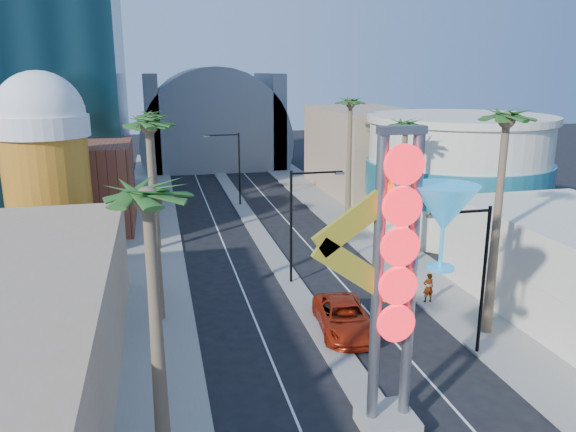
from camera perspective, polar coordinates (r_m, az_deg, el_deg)
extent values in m
cube|color=gray|center=(52.82, -13.66, -1.65)|extent=(5.00, 100.00, 0.15)
cube|color=gray|center=(55.84, 6.20, -0.44)|extent=(5.00, 100.00, 0.15)
cube|color=gray|center=(56.37, -3.97, -0.24)|extent=(1.60, 84.00, 0.15)
cube|color=brown|center=(55.31, -20.65, 2.73)|extent=(10.00, 10.00, 8.00)
cube|color=tan|center=(69.06, 7.86, 6.57)|extent=(10.00, 20.00, 10.00)
cylinder|color=#BD6819|center=(47.52, -23.09, 1.91)|extent=(6.40, 6.40, 10.00)
cylinder|color=white|center=(46.75, -23.75, 8.37)|extent=(7.00, 7.00, 1.60)
sphere|color=white|center=(46.68, -23.85, 9.35)|extent=(6.60, 6.60, 6.60)
cylinder|color=beige|center=(53.83, 16.71, 3.84)|extent=(16.00, 16.00, 10.00)
cylinder|color=teal|center=(53.83, 16.71, 3.84)|extent=(16.60, 16.60, 3.00)
cylinder|color=beige|center=(53.16, 17.13, 9.45)|extent=(16.60, 16.60, 0.60)
cylinder|color=slate|center=(88.86, -7.63, 7.70)|extent=(22.00, 16.00, 22.00)
cube|color=slate|center=(88.13, -13.60, 9.33)|extent=(2.00, 16.00, 14.00)
cube|color=slate|center=(89.88, -1.89, 9.82)|extent=(2.00, 16.00, 14.00)
cube|color=gray|center=(25.04, 10.04, -19.88)|extent=(2.20, 2.20, 0.80)
cylinder|color=slate|center=(21.92, 9.05, -6.95)|extent=(0.44, 0.44, 12.00)
cylinder|color=slate|center=(22.47, 12.38, -6.57)|extent=(0.44, 0.44, 12.00)
cube|color=slate|center=(20.80, 11.51, 8.56)|extent=(1.80, 0.50, 0.30)
cylinder|color=red|center=(20.64, 11.74, 5.14)|extent=(1.50, 0.25, 1.50)
cylinder|color=red|center=(20.95, 11.52, 0.96)|extent=(1.50, 0.25, 1.50)
cylinder|color=red|center=(21.36, 11.31, -3.09)|extent=(1.50, 0.25, 1.50)
cylinder|color=red|center=(21.87, 11.11, -6.96)|extent=(1.50, 0.25, 1.50)
cylinder|color=red|center=(22.48, 10.92, -10.64)|extent=(1.50, 0.25, 1.50)
cube|color=yellow|center=(20.77, 7.04, -0.25)|extent=(3.47, 0.25, 2.80)
cube|color=yellow|center=(21.36, 6.88, -5.45)|extent=(3.47, 0.25, 2.80)
cone|color=#238FC9|center=(22.15, 15.59, 0.78)|extent=(2.60, 2.60, 1.80)
cylinder|color=#238FC9|center=(22.57, 15.32, -3.16)|extent=(0.16, 0.16, 1.60)
cylinder|color=#238FC9|center=(22.82, 15.18, -5.08)|extent=(1.10, 1.10, 0.12)
cylinder|color=black|center=(38.30, 0.32, -1.29)|extent=(0.18, 0.18, 8.00)
cube|color=black|center=(37.90, 2.98, 4.42)|extent=(3.60, 0.12, 0.12)
cube|color=slate|center=(38.38, 5.28, 4.36)|extent=(0.60, 0.25, 0.18)
cylinder|color=black|center=(61.33, -4.96, 4.71)|extent=(0.18, 0.18, 8.00)
cube|color=black|center=(60.57, -6.74, 8.17)|extent=(3.60, 0.12, 0.12)
cube|color=slate|center=(60.42, -8.25, 8.01)|extent=(0.60, 0.25, 0.18)
cylinder|color=black|center=(30.46, 19.23, -6.39)|extent=(0.18, 0.18, 8.00)
cube|color=black|center=(28.53, 17.11, 0.39)|extent=(3.24, 0.12, 0.12)
cube|color=slate|center=(27.86, 14.53, 0.03)|extent=(0.60, 0.25, 0.18)
cylinder|color=brown|center=(20.07, -13.10, -13.21)|extent=(0.40, 0.40, 10.50)
sphere|color=#1F531B|center=(18.25, -14.04, 1.55)|extent=(2.40, 2.40, 2.40)
cylinder|color=brown|center=(32.99, -13.38, -1.16)|extent=(0.40, 0.40, 11.50)
sphere|color=#1F531B|center=(31.95, -13.99, 8.82)|extent=(2.40, 2.40, 2.40)
cylinder|color=brown|center=(46.78, -13.41, 2.50)|extent=(0.40, 0.40, 10.00)
sphere|color=#1F531B|center=(46.03, -13.77, 8.60)|extent=(2.40, 2.40, 2.40)
cylinder|color=brown|center=(58.58, -13.46, 4.88)|extent=(0.40, 0.40, 10.00)
sphere|color=#1F531B|center=(57.99, -13.75, 9.76)|extent=(2.40, 2.40, 2.40)
cylinder|color=brown|center=(32.39, 20.35, -1.52)|extent=(0.40, 0.40, 12.00)
sphere|color=#1F531B|center=(31.36, 21.33, 9.08)|extent=(2.40, 2.40, 2.40)
cylinder|color=brown|center=(42.73, 11.50, 1.82)|extent=(0.40, 0.40, 10.50)
sphere|color=#1F531B|center=(41.91, 11.87, 8.84)|extent=(2.40, 2.40, 2.40)
cylinder|color=brown|center=(53.56, 6.21, 5.13)|extent=(0.40, 0.40, 11.50)
sphere|color=#1F531B|center=(52.93, 6.38, 11.28)|extent=(2.40, 2.40, 2.40)
imported|color=#A5250C|center=(32.55, 5.73, -10.22)|extent=(3.51, 6.46, 1.72)
imported|color=gray|center=(36.98, 14.06, -7.06)|extent=(0.72, 0.48, 1.92)
imported|color=gray|center=(43.76, 11.99, -3.55)|extent=(1.04, 0.88, 1.89)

